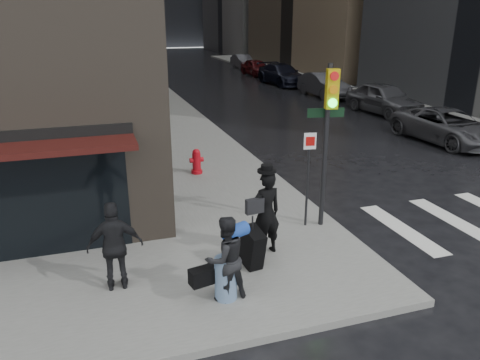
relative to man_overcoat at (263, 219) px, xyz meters
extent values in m
plane|color=black|center=(0.38, -0.57, -1.00)|extent=(140.00, 140.00, 0.00)
cube|color=slate|center=(0.38, 26.43, -0.93)|extent=(4.00, 50.00, 0.15)
cube|color=slate|center=(13.88, 26.43, -0.93)|extent=(3.00, 50.00, 0.15)
cube|color=silver|center=(3.88, 0.43, -1.00)|extent=(0.50, 3.00, 0.01)
cube|color=silver|center=(5.48, 0.43, -1.00)|extent=(0.50, 3.00, 0.01)
imported|color=black|center=(0.10, 0.10, 0.07)|extent=(0.73, 0.54, 1.85)
cylinder|color=black|center=(0.10, 0.10, 1.01)|extent=(0.39, 0.39, 0.05)
cylinder|color=black|center=(0.10, 0.10, 1.07)|extent=(0.25, 0.25, 0.15)
cube|color=black|center=(-0.19, 0.00, 0.32)|extent=(0.41, 0.18, 0.32)
cube|color=black|center=(-0.38, -0.41, -0.42)|extent=(0.41, 0.75, 0.94)
cylinder|color=black|center=(-0.38, -0.41, 0.07)|extent=(0.04, 0.04, 0.43)
imported|color=black|center=(-1.21, -1.31, -0.05)|extent=(0.90, 0.76, 1.61)
cube|color=black|center=(-1.61, -1.24, -0.37)|extent=(0.53, 0.36, 0.30)
cylinder|color=#1D42A1|center=(-0.97, -1.15, 0.38)|extent=(0.54, 0.42, 0.26)
imported|color=black|center=(-3.05, -0.34, 0.01)|extent=(1.04, 0.47, 1.74)
cylinder|color=black|center=(1.93, 1.03, 1.09)|extent=(0.12, 0.12, 3.89)
cube|color=gold|center=(1.89, 0.82, 2.50)|extent=(0.30, 0.22, 0.88)
cylinder|color=red|center=(1.88, 0.73, 2.80)|extent=(0.20, 0.08, 0.19)
cylinder|color=orange|center=(1.88, 0.73, 2.50)|extent=(0.20, 0.08, 0.19)
cylinder|color=#19E533|center=(1.88, 0.73, 2.21)|extent=(0.20, 0.08, 0.19)
cylinder|color=black|center=(1.55, 1.10, 0.31)|extent=(0.06, 0.06, 2.34)
cube|color=white|center=(1.55, 1.07, 1.29)|extent=(0.29, 0.07, 0.39)
cube|color=black|center=(1.93, 1.11, 1.92)|extent=(0.87, 0.19, 0.21)
cylinder|color=#B20B15|center=(-0.08, 5.87, -0.80)|extent=(0.36, 0.36, 0.11)
cylinder|color=#B20B15|center=(-0.08, 5.87, -0.52)|extent=(0.27, 0.27, 0.68)
sphere|color=#B20B15|center=(-0.08, 5.87, -0.16)|extent=(0.25, 0.25, 0.25)
cylinder|color=#B20B15|center=(-0.08, 5.87, -0.40)|extent=(0.46, 0.17, 0.16)
imported|color=#454449|center=(10.88, 7.06, -0.31)|extent=(2.61, 5.11, 1.38)
imported|color=#4D4D52|center=(11.91, 13.08, -0.18)|extent=(2.35, 5.00, 1.65)
imported|color=#3A3A3E|center=(11.49, 19.11, -0.25)|extent=(1.73, 4.65, 1.52)
imported|color=black|center=(11.11, 25.13, -0.23)|extent=(2.64, 5.51, 1.55)
imported|color=#440D10|center=(11.19, 31.16, -0.30)|extent=(1.90, 4.23, 1.41)
imported|color=#46464B|center=(11.96, 37.18, -0.33)|extent=(1.48, 4.09, 1.34)
camera|label=1|loc=(-3.26, -8.39, 4.04)|focal=35.00mm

